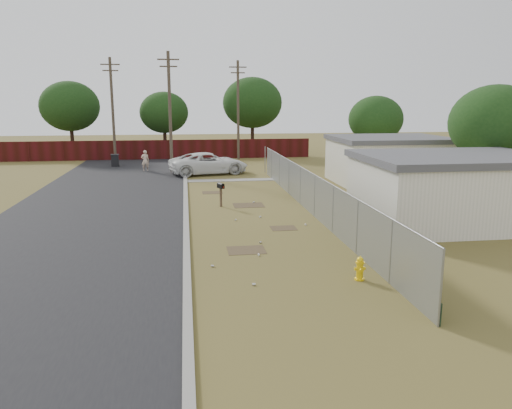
{
  "coord_description": "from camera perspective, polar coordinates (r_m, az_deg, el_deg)",
  "views": [
    {
      "loc": [
        -2.93,
        -22.64,
        5.47
      ],
      "look_at": [
        -0.01,
        -2.03,
        1.1
      ],
      "focal_mm": 35.0,
      "sensor_mm": 36.0,
      "label": 1
    }
  ],
  "objects": [
    {
      "name": "chainlink_fence",
      "position": [
        24.87,
        6.18,
        0.96
      ],
      "size": [
        0.1,
        27.06,
        2.02
      ],
      "color": "gray",
      "rests_on": "ground"
    },
    {
      "name": "ground",
      "position": [
        23.48,
        -0.66,
        -1.62
      ],
      "size": [
        120.0,
        120.0,
        0.0
      ],
      "primitive_type": "plane",
      "color": "brown",
      "rests_on": "ground"
    },
    {
      "name": "pedestrian",
      "position": [
        40.0,
        -12.55,
        4.91
      ],
      "size": [
        0.64,
        0.45,
        1.65
      ],
      "primitive_type": "imported",
      "rotation": [
        0.0,
        0.0,
        3.24
      ],
      "color": "beige",
      "rests_on": "ground"
    },
    {
      "name": "pickup_truck",
      "position": [
        37.71,
        -5.42,
        4.71
      ],
      "size": [
        6.31,
        3.97,
        1.63
      ],
      "primitive_type": "imported",
      "rotation": [
        0.0,
        0.0,
        1.8
      ],
      "color": "white",
      "rests_on": "ground"
    },
    {
      "name": "trash_bin",
      "position": [
        43.54,
        -15.81,
        4.89
      ],
      "size": [
        0.73,
        0.73,
        1.02
      ],
      "color": "black",
      "rests_on": "ground"
    },
    {
      "name": "mailbox",
      "position": [
        25.97,
        -4.05,
        1.91
      ],
      "size": [
        0.38,
        0.54,
        1.26
      ],
      "color": "brown",
      "rests_on": "ground"
    },
    {
      "name": "street",
      "position": [
        31.41,
        -14.93,
        1.45
      ],
      "size": [
        15.1,
        60.0,
        0.12
      ],
      "color": "black",
      "rests_on": "ground"
    },
    {
      "name": "utility_poles",
      "position": [
        43.32,
        -9.19,
        10.68
      ],
      "size": [
        12.6,
        8.24,
        9.0
      ],
      "color": "#4C3F33",
      "rests_on": "ground"
    },
    {
      "name": "scattered_litter",
      "position": [
        20.64,
        0.03,
        -3.4
      ],
      "size": [
        4.52,
        12.28,
        0.07
      ],
      "color": "beige",
      "rests_on": "ground"
    },
    {
      "name": "houses",
      "position": [
        28.97,
        17.92,
        3.53
      ],
      "size": [
        9.3,
        17.24,
        3.1
      ],
      "color": "white",
      "rests_on": "ground"
    },
    {
      "name": "horizon_trees",
      "position": [
        46.36,
        -3.45,
        10.8
      ],
      "size": [
        33.32,
        31.94,
        7.78
      ],
      "color": "#322016",
      "rests_on": "ground"
    },
    {
      "name": "privacy_fence",
      "position": [
        47.96,
        -11.76,
        6.14
      ],
      "size": [
        30.0,
        0.12,
        1.8
      ],
      "primitive_type": "cube",
      "color": "#410E0F",
      "rests_on": "ground"
    },
    {
      "name": "fire_hydrant",
      "position": [
        15.86,
        11.79,
        -7.2
      ],
      "size": [
        0.35,
        0.34,
        0.77
      ],
      "color": "yellow",
      "rests_on": "ground"
    }
  ]
}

